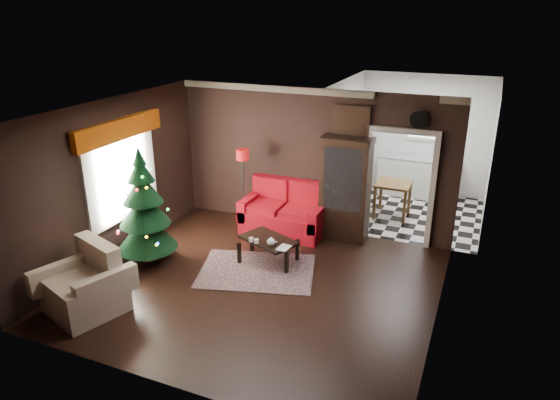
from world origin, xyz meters
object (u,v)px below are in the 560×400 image
at_px(armchair, 84,283).
at_px(kitchen_table, 392,200).
at_px(teapot, 271,242).
at_px(floor_lamp, 243,188).
at_px(wall_clock, 419,119).
at_px(coffee_table, 268,250).
at_px(curio_cabinet, 345,191).
at_px(christmas_tree, 144,206).
at_px(loveseat, 284,209).

xyz_separation_m(armchair, kitchen_table, (3.41, 5.34, -0.08)).
height_order(teapot, kitchen_table, kitchen_table).
relative_size(floor_lamp, wall_clock, 4.96).
distance_m(coffee_table, teapot, 0.40).
height_order(floor_lamp, kitchen_table, floor_lamp).
relative_size(coffee_table, kitchen_table, 1.29).
bearing_deg(curio_cabinet, kitchen_table, 65.56).
height_order(armchair, wall_clock, wall_clock).
xyz_separation_m(curio_cabinet, wall_clock, (1.20, 0.18, 1.43)).
distance_m(curio_cabinet, teapot, 1.93).
relative_size(curio_cabinet, kitchen_table, 2.53).
distance_m(coffee_table, kitchen_table, 3.31).
bearing_deg(teapot, floor_lamp, 130.71).
relative_size(floor_lamp, kitchen_table, 2.12).
height_order(christmas_tree, wall_clock, wall_clock).
bearing_deg(teapot, wall_clock, 43.83).
xyz_separation_m(floor_lamp, coffee_table, (1.08, -1.20, -0.60)).
xyz_separation_m(loveseat, christmas_tree, (-1.70, -2.08, 0.55)).
height_order(curio_cabinet, wall_clock, wall_clock).
bearing_deg(armchair, loveseat, 85.87).
bearing_deg(teapot, armchair, -132.11).
bearing_deg(curio_cabinet, loveseat, -169.17).
relative_size(christmas_tree, coffee_table, 2.03).
bearing_deg(armchair, floor_lamp, 97.58).
distance_m(armchair, coffee_table, 3.06).
bearing_deg(christmas_tree, wall_clock, 31.42).
xyz_separation_m(curio_cabinet, kitchen_table, (0.65, 1.43, -0.57)).
relative_size(armchair, teapot, 6.57).
relative_size(curio_cabinet, coffee_table, 1.97).
bearing_deg(kitchen_table, coffee_table, -118.38).
relative_size(christmas_tree, armchair, 1.91).
bearing_deg(christmas_tree, armchair, -86.69).
height_order(loveseat, kitchen_table, loveseat).
bearing_deg(teapot, loveseat, 104.28).
height_order(floor_lamp, coffee_table, floor_lamp).
distance_m(curio_cabinet, christmas_tree, 3.66).
bearing_deg(loveseat, coffee_table, -79.75).
distance_m(loveseat, teapot, 1.54).
bearing_deg(kitchen_table, armchair, -122.55).
bearing_deg(floor_lamp, christmas_tree, -113.01).
bearing_deg(christmas_tree, coffee_table, 22.90).
xyz_separation_m(armchair, wall_clock, (3.96, 4.09, 1.92)).
relative_size(floor_lamp, armchair, 1.55).
distance_m(christmas_tree, teapot, 2.23).
bearing_deg(loveseat, wall_clock, 9.66).
bearing_deg(floor_lamp, curio_cabinet, 8.09).
bearing_deg(coffee_table, kitchen_table, 61.62).
height_order(floor_lamp, armchair, floor_lamp).
xyz_separation_m(curio_cabinet, christmas_tree, (-2.85, -2.30, 0.10)).
xyz_separation_m(floor_lamp, armchair, (-0.76, -3.63, -0.37)).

